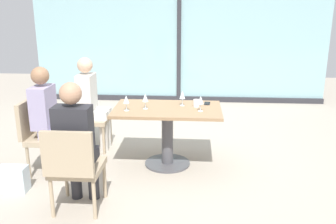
{
  "coord_description": "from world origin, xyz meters",
  "views": [
    {
      "loc": [
        0.31,
        -4.21,
        1.91
      ],
      "look_at": [
        0.0,
        0.1,
        0.65
      ],
      "focal_mm": 39.19,
      "sensor_mm": 36.0,
      "label": 1
    }
  ],
  "objects_px": {
    "dining_table_main": "(167,124)",
    "wine_glass_0": "(126,100)",
    "person_side_end": "(49,115)",
    "wine_glass_1": "(201,100)",
    "chair_front_left": "(74,164)",
    "person_far_left": "(91,99)",
    "chair_side_end": "(41,132)",
    "cell_phone_on_table": "(207,103)",
    "wine_glass_2": "(182,95)",
    "handbag_0": "(13,179)",
    "person_front_left": "(76,140)",
    "wine_glass_3": "(145,98)",
    "coffee_cup": "(196,103)",
    "chair_far_left": "(84,114)"
  },
  "relations": [
    {
      "from": "chair_side_end",
      "to": "wine_glass_0",
      "type": "height_order",
      "value": "wine_glass_0"
    },
    {
      "from": "chair_far_left",
      "to": "wine_glass_2",
      "type": "bearing_deg",
      "value": -14.27
    },
    {
      "from": "chair_side_end",
      "to": "wine_glass_3",
      "type": "xyz_separation_m",
      "value": [
        1.19,
        0.25,
        0.37
      ]
    },
    {
      "from": "coffee_cup",
      "to": "chair_side_end",
      "type": "bearing_deg",
      "value": -168.06
    },
    {
      "from": "dining_table_main",
      "to": "chair_side_end",
      "type": "height_order",
      "value": "chair_side_end"
    },
    {
      "from": "wine_glass_1",
      "to": "cell_phone_on_table",
      "type": "xyz_separation_m",
      "value": [
        0.09,
        0.35,
        -0.13
      ]
    },
    {
      "from": "wine_glass_1",
      "to": "handbag_0",
      "type": "xyz_separation_m",
      "value": [
        -1.97,
        -0.69,
        -0.72
      ]
    },
    {
      "from": "chair_front_left",
      "to": "wine_glass_3",
      "type": "height_order",
      "value": "wine_glass_3"
    },
    {
      "from": "chair_far_left",
      "to": "wine_glass_3",
      "type": "distance_m",
      "value": 1.1
    },
    {
      "from": "wine_glass_0",
      "to": "handbag_0",
      "type": "xyz_separation_m",
      "value": [
        -1.12,
        -0.65,
        -0.72
      ]
    },
    {
      "from": "wine_glass_1",
      "to": "cell_phone_on_table",
      "type": "distance_m",
      "value": 0.38
    },
    {
      "from": "wine_glass_1",
      "to": "wine_glass_3",
      "type": "height_order",
      "value": "same"
    },
    {
      "from": "dining_table_main",
      "to": "wine_glass_0",
      "type": "bearing_deg",
      "value": -161.84
    },
    {
      "from": "wine_glass_2",
      "to": "cell_phone_on_table",
      "type": "bearing_deg",
      "value": 20.48
    },
    {
      "from": "wine_glass_3",
      "to": "handbag_0",
      "type": "height_order",
      "value": "wine_glass_3"
    },
    {
      "from": "dining_table_main",
      "to": "person_front_left",
      "type": "xyz_separation_m",
      "value": [
        -0.78,
        -1.06,
        0.17
      ]
    },
    {
      "from": "person_side_end",
      "to": "wine_glass_1",
      "type": "xyz_separation_m",
      "value": [
        1.73,
        0.19,
        0.16
      ]
    },
    {
      "from": "chair_front_left",
      "to": "wine_glass_2",
      "type": "bearing_deg",
      "value": 53.42
    },
    {
      "from": "chair_side_end",
      "to": "person_side_end",
      "type": "distance_m",
      "value": 0.23
    },
    {
      "from": "chair_front_left",
      "to": "wine_glass_1",
      "type": "height_order",
      "value": "wine_glass_1"
    },
    {
      "from": "chair_far_left",
      "to": "person_far_left",
      "type": "distance_m",
      "value": 0.23
    },
    {
      "from": "dining_table_main",
      "to": "wine_glass_3",
      "type": "xyz_separation_m",
      "value": [
        -0.26,
        -0.06,
        0.33
      ]
    },
    {
      "from": "wine_glass_2",
      "to": "cell_phone_on_table",
      "type": "xyz_separation_m",
      "value": [
        0.31,
        0.11,
        -0.13
      ]
    },
    {
      "from": "coffee_cup",
      "to": "wine_glass_0",
      "type": "bearing_deg",
      "value": -164.38
    },
    {
      "from": "wine_glass_2",
      "to": "wine_glass_3",
      "type": "bearing_deg",
      "value": -157.92
    },
    {
      "from": "wine_glass_3",
      "to": "chair_far_left",
      "type": "bearing_deg",
      "value": 150.4
    },
    {
      "from": "dining_table_main",
      "to": "person_far_left",
      "type": "distance_m",
      "value": 1.16
    },
    {
      "from": "chair_side_end",
      "to": "coffee_cup",
      "type": "relative_size",
      "value": 9.67
    },
    {
      "from": "cell_phone_on_table",
      "to": "wine_glass_0",
      "type": "bearing_deg",
      "value": -152.16
    },
    {
      "from": "dining_table_main",
      "to": "chair_side_end",
      "type": "bearing_deg",
      "value": -168.09
    },
    {
      "from": "chair_far_left",
      "to": "wine_glass_0",
      "type": "relative_size",
      "value": 4.7
    },
    {
      "from": "chair_front_left",
      "to": "cell_phone_on_table",
      "type": "relative_size",
      "value": 6.04
    },
    {
      "from": "person_front_left",
      "to": "wine_glass_1",
      "type": "xyz_separation_m",
      "value": [
        1.17,
        0.94,
        0.16
      ]
    },
    {
      "from": "wine_glass_3",
      "to": "coffee_cup",
      "type": "xyz_separation_m",
      "value": [
        0.6,
        0.13,
        -0.09
      ]
    },
    {
      "from": "wine_glass_1",
      "to": "wine_glass_3",
      "type": "xyz_separation_m",
      "value": [
        -0.65,
        0.06,
        0.0
      ]
    },
    {
      "from": "chair_far_left",
      "to": "handbag_0",
      "type": "bearing_deg",
      "value": -108.35
    },
    {
      "from": "chair_side_end",
      "to": "cell_phone_on_table",
      "type": "xyz_separation_m",
      "value": [
        1.93,
        0.54,
        0.24
      ]
    },
    {
      "from": "chair_front_left",
      "to": "person_far_left",
      "type": "xyz_separation_m",
      "value": [
        -0.27,
        1.62,
        0.2
      ]
    },
    {
      "from": "person_side_end",
      "to": "chair_side_end",
      "type": "bearing_deg",
      "value": -180.0
    },
    {
      "from": "chair_front_left",
      "to": "person_far_left",
      "type": "relative_size",
      "value": 0.69
    },
    {
      "from": "dining_table_main",
      "to": "coffee_cup",
      "type": "xyz_separation_m",
      "value": [
        0.35,
        0.07,
        0.24
      ]
    },
    {
      "from": "chair_front_left",
      "to": "wine_glass_3",
      "type": "xyz_separation_m",
      "value": [
        0.52,
        1.11,
        0.37
      ]
    },
    {
      "from": "person_far_left",
      "to": "handbag_0",
      "type": "height_order",
      "value": "person_far_left"
    },
    {
      "from": "person_front_left",
      "to": "wine_glass_2",
      "type": "bearing_deg",
      "value": 50.96
    },
    {
      "from": "chair_front_left",
      "to": "person_front_left",
      "type": "height_order",
      "value": "person_front_left"
    },
    {
      "from": "person_side_end",
      "to": "wine_glass_2",
      "type": "height_order",
      "value": "person_side_end"
    },
    {
      "from": "wine_glass_3",
      "to": "coffee_cup",
      "type": "height_order",
      "value": "wine_glass_3"
    },
    {
      "from": "wine_glass_2",
      "to": "wine_glass_0",
      "type": "bearing_deg",
      "value": -157.05
    },
    {
      "from": "person_far_left",
      "to": "wine_glass_3",
      "type": "distance_m",
      "value": 0.96
    },
    {
      "from": "dining_table_main",
      "to": "cell_phone_on_table",
      "type": "bearing_deg",
      "value": 25.83
    }
  ]
}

